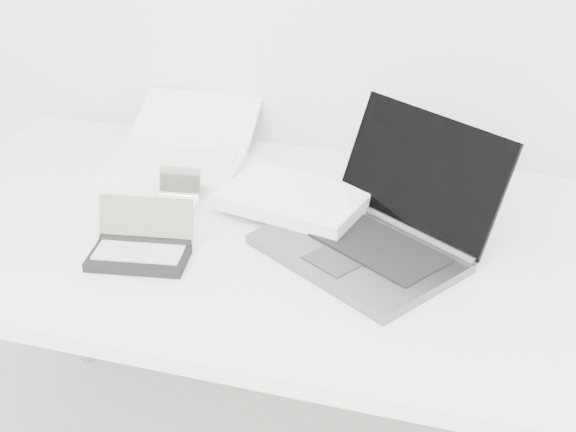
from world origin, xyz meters
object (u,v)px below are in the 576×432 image
(desk, at_px, (309,258))
(palmtop_charcoal, at_px, (141,248))
(laptop_large, at_px, (343,217))
(netbook_open_white, at_px, (181,152))

(desk, xyz_separation_m, palmtop_charcoal, (-0.27, -0.15, 0.07))
(desk, relative_size, laptop_large, 2.86)
(desk, bearing_deg, palmtop_charcoal, -149.96)
(desk, height_order, netbook_open_white, netbook_open_white)
(desk, relative_size, palmtop_charcoal, 8.51)
(laptop_large, xyz_separation_m, netbook_open_white, (-0.42, 0.21, -0.01))
(palmtop_charcoal, bearing_deg, netbook_open_white, 94.04)
(laptop_large, distance_m, netbook_open_white, 0.47)
(netbook_open_white, xyz_separation_m, palmtop_charcoal, (0.09, -0.40, -0.00))
(laptop_large, height_order, palmtop_charcoal, laptop_large)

